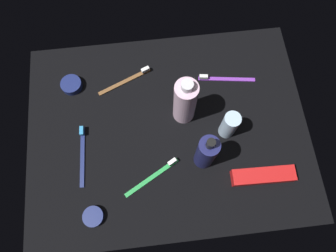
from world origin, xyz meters
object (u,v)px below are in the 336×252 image
toothpaste_box_red (263,176)px  cream_tin_left (93,217)px  lotion_bottle (206,153)px  cream_tin_right (72,85)px  bodywash_bottle (185,102)px  toothbrush_navy (82,152)px  toothbrush_brown (128,80)px  deodorant_stick (229,125)px  toothbrush_purple (223,79)px  toothbrush_green (155,175)px

toothpaste_box_red → cream_tin_left: bearing=-171.6°
lotion_bottle → cream_tin_right: (-37.50, 27.92, -6.96)cm
lotion_bottle → toothpaste_box_red: bearing=-23.5°
bodywash_bottle → toothbrush_navy: bearing=-164.0°
toothbrush_brown → cream_tin_right: 17.57cm
lotion_bottle → bodywash_bottle: bodywash_bottle is taller
toothbrush_navy → cream_tin_right: same height
bodywash_bottle → cream_tin_right: bearing=158.7°
deodorant_stick → toothbrush_brown: bearing=144.2°
cream_tin_left → toothbrush_brown: bearing=73.3°
deodorant_stick → cream_tin_left: size_ratio=1.93×
toothbrush_purple → toothbrush_brown: bearing=174.2°
lotion_bottle → bodywash_bottle: (-3.81, 14.76, 1.19)cm
cream_tin_left → toothbrush_navy: bearing=98.3°
bodywash_bottle → toothbrush_green: bearing=-120.4°
cream_tin_right → cream_tin_left: bearing=-82.4°
deodorant_stick → toothpaste_box_red: deodorant_stick is taller
toothbrush_green → cream_tin_left: (-17.80, -9.41, 0.24)cm
bodywash_bottle → deodorant_stick: 14.34cm
bodywash_bottle → toothbrush_purple: 19.40cm
toothbrush_brown → toothbrush_purple: size_ratio=0.95×
toothbrush_green → lotion_bottle: bearing=12.2°
toothbrush_green → toothpaste_box_red: size_ratio=0.93×
toothbrush_brown → toothbrush_green: size_ratio=1.04×
bodywash_bottle → toothpaste_box_red: bodywash_bottle is taller
toothpaste_box_red → cream_tin_left: size_ratio=3.12×
toothbrush_green → toothbrush_navy: bearing=156.4°
toothpaste_box_red → toothbrush_purple: bearing=101.7°
toothbrush_green → cream_tin_right: size_ratio=2.54×
toothbrush_navy → toothbrush_green: same height
toothbrush_brown → cream_tin_right: bearing=-179.7°
toothpaste_box_red → cream_tin_right: bearing=148.6°
bodywash_bottle → cream_tin_left: bodywash_bottle is taller
lotion_bottle → cream_tin_right: lotion_bottle is taller
deodorant_stick → lotion_bottle: bearing=-136.3°
toothpaste_box_red → cream_tin_right: size_ratio=2.73×
bodywash_bottle → toothbrush_brown: bearing=140.6°
toothbrush_navy → toothbrush_brown: (14.84, 22.14, 0.00)cm
toothbrush_brown → cream_tin_left: (-12.16, -40.52, 0.24)cm
toothbrush_brown → cream_tin_right: size_ratio=2.65×
toothbrush_purple → cream_tin_right: same height
lotion_bottle → cream_tin_right: 47.26cm
lotion_bottle → deodorant_stick: bearing=43.7°
toothbrush_brown → toothbrush_purple: (30.19, -3.06, 0.00)cm
bodywash_bottle → toothpaste_box_red: (19.65, -21.65, -7.64)cm
lotion_bottle → toothbrush_purple: (10.26, 24.96, -7.44)cm
toothbrush_navy → cream_tin_right: 22.21cm
toothbrush_green → toothpaste_box_red: toothpaste_box_red is taller
toothbrush_purple → toothpaste_box_red: bearing=-80.1°
bodywash_bottle → deodorant_stick: bodywash_bottle is taller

